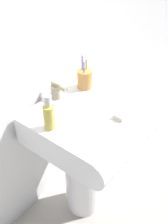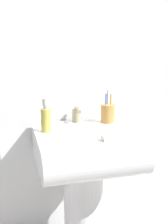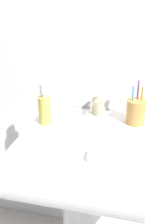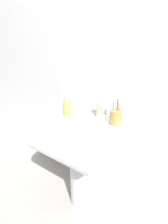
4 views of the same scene
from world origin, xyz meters
name	(u,v)px [view 3 (image 3 of 4)]	position (x,y,z in m)	size (l,w,h in m)	color
wall_back	(102,4)	(0.00, 0.27, 1.20)	(5.00, 0.05, 2.40)	white
sink_pedestal	(86,219)	(0.00, 0.00, 0.29)	(0.21, 0.21, 0.59)	white
sink_basin	(83,158)	(0.00, -0.06, 0.66)	(0.49, 0.53, 0.15)	white
faucet	(97,105)	(0.01, 0.18, 0.79)	(0.05, 0.10, 0.09)	tan
toothbrush_cup	(136,111)	(0.18, 0.13, 0.80)	(0.08, 0.08, 0.20)	#D19347
soap_bottle	(45,108)	(-0.19, 0.04, 0.81)	(0.05, 0.05, 0.17)	gold
bar_soap	(97,157)	(0.08, -0.17, 0.75)	(0.06, 0.05, 0.02)	silver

